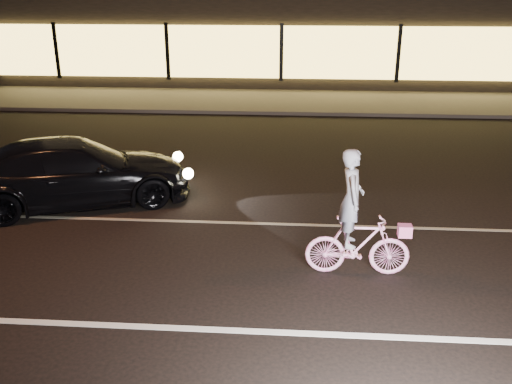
{
  "coord_description": "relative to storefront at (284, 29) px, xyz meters",
  "views": [
    {
      "loc": [
        0.64,
        -7.85,
        4.39
      ],
      "look_at": [
        0.04,
        0.6,
        1.17
      ],
      "focal_mm": 40.0,
      "sensor_mm": 36.0,
      "label": 1
    }
  ],
  "objects": [
    {
      "name": "sedan",
      "position": [
        -3.81,
        -16.17,
        -1.48
      ],
      "size": [
        4.99,
        3.42,
        1.34
      ],
      "rotation": [
        0.0,
        0.0,
        1.94
      ],
      "color": "black",
      "rests_on": "ground"
    },
    {
      "name": "storefront",
      "position": [
        0.0,
        0.0,
        0.0
      ],
      "size": [
        25.4,
        8.42,
        4.2
      ],
      "color": "black",
      "rests_on": "ground"
    },
    {
      "name": "lane_stripe_far",
      "position": [
        0.0,
        -16.97,
        -2.14
      ],
      "size": [
        60.0,
        0.1,
        0.01
      ],
      "primitive_type": "cube",
      "color": "gray",
      "rests_on": "ground"
    },
    {
      "name": "ground",
      "position": [
        0.0,
        -18.97,
        -2.15
      ],
      "size": [
        90.0,
        90.0,
        0.0
      ],
      "primitive_type": "plane",
      "color": "black",
      "rests_on": "ground"
    },
    {
      "name": "lane_stripe_near",
      "position": [
        0.0,
        -20.47,
        -2.14
      ],
      "size": [
        60.0,
        0.12,
        0.01
      ],
      "primitive_type": "cube",
      "color": "silver",
      "rests_on": "ground"
    },
    {
      "name": "sidewalk",
      "position": [
        0.0,
        -5.97,
        -2.09
      ],
      "size": [
        30.0,
        4.0,
        0.12
      ],
      "primitive_type": "cube",
      "color": "#383533",
      "rests_on": "ground"
    },
    {
      "name": "cyclist",
      "position": [
        1.61,
        -18.78,
        -1.42
      ],
      "size": [
        1.62,
        0.56,
        2.04
      ],
      "rotation": [
        0.0,
        0.0,
        1.57
      ],
      "color": "#FF36A7",
      "rests_on": "ground"
    }
  ]
}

